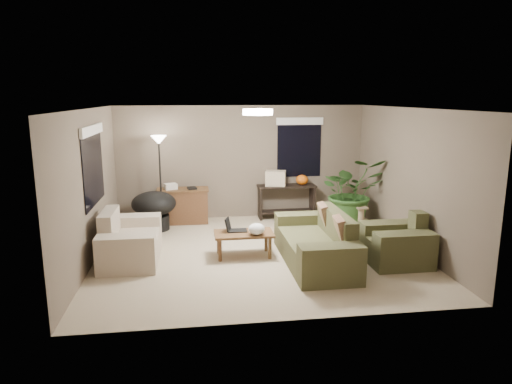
{
  "coord_description": "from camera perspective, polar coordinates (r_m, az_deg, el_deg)",
  "views": [
    {
      "loc": [
        -1.08,
        -7.54,
        2.7
      ],
      "look_at": [
        0.0,
        0.2,
        1.05
      ],
      "focal_mm": 32.0,
      "sensor_mm": 36.0,
      "label": 1
    }
  ],
  "objects": [
    {
      "name": "console_table",
      "position": [
        10.25,
        3.82,
        -0.86
      ],
      "size": [
        1.3,
        0.4,
        0.75
      ],
      "color": "black",
      "rests_on": "ground"
    },
    {
      "name": "throw_pillows",
      "position": [
        7.58,
        9.57,
        -3.95
      ],
      "size": [
        0.28,
        1.37,
        0.47
      ],
      "color": "#8C7251",
      "rests_on": "main_sofa"
    },
    {
      "name": "armchair",
      "position": [
        7.9,
        17.15,
        -6.34
      ],
      "size": [
        0.95,
        1.0,
        0.85
      ],
      "color": "#48492C",
      "rests_on": "ground"
    },
    {
      "name": "laptop",
      "position": [
        7.86,
        -2.85,
        -4.5
      ],
      "size": [
        0.4,
        0.24,
        0.24
      ],
      "color": "black",
      "rests_on": "coffee_table"
    },
    {
      "name": "ceiling_fixture",
      "position": [
        7.62,
        0.21,
        9.97
      ],
      "size": [
        0.5,
        0.5,
        0.1
      ],
      "primitive_type": "cylinder",
      "color": "white",
      "rests_on": "room_shell"
    },
    {
      "name": "window_back",
      "position": [
        10.34,
        5.45,
        6.8
      ],
      "size": [
        1.06,
        0.05,
        1.33
      ],
      "color": "black",
      "rests_on": "room_shell"
    },
    {
      "name": "papasan_chair",
      "position": [
        9.55,
        -12.63,
        -1.91
      ],
      "size": [
        0.96,
        0.96,
        0.8
      ],
      "color": "black",
      "rests_on": "ground"
    },
    {
      "name": "room_shell",
      "position": [
        7.75,
        0.2,
        1.14
      ],
      "size": [
        5.5,
        5.5,
        5.5
      ],
      "color": "#C7B094",
      "rests_on": "ground"
    },
    {
      "name": "pumpkin",
      "position": [
        10.24,
        5.77,
        1.53
      ],
      "size": [
        0.34,
        0.34,
        0.22
      ],
      "primitive_type": "ellipsoid",
      "rotation": [
        0.0,
        0.0,
        0.31
      ],
      "color": "orange",
      "rests_on": "console_table"
    },
    {
      "name": "houseplant",
      "position": [
        9.81,
        11.8,
        -0.87
      ],
      "size": [
        1.32,
        1.46,
        1.14
      ],
      "primitive_type": "imported",
      "color": "#2D5923",
      "rests_on": "ground"
    },
    {
      "name": "coffee_table",
      "position": [
        7.82,
        -1.54,
        -5.51
      ],
      "size": [
        1.0,
        0.55,
        0.42
      ],
      "color": "brown",
      "rests_on": "ground"
    },
    {
      "name": "floor_lamp",
      "position": [
        9.59,
        -12.01,
        5.06
      ],
      "size": [
        0.32,
        0.32,
        1.91
      ],
      "color": "black",
      "rests_on": "ground"
    },
    {
      "name": "desk",
      "position": [
        9.97,
        -9.09,
        -1.7
      ],
      "size": [
        1.1,
        0.5,
        0.75
      ],
      "color": "brown",
      "rests_on": "ground"
    },
    {
      "name": "cardboard_box",
      "position": [
        10.11,
        2.47,
        1.73
      ],
      "size": [
        0.51,
        0.43,
        0.33
      ],
      "primitive_type": "cube",
      "rotation": [
        0.0,
        0.0,
        -0.26
      ],
      "color": "beige",
      "rests_on": "console_table"
    },
    {
      "name": "window_left",
      "position": [
        8.07,
        -19.74,
        4.7
      ],
      "size": [
        0.05,
        1.56,
        1.33
      ],
      "color": "black",
      "rests_on": "room_shell"
    },
    {
      "name": "plastic_bag",
      "position": [
        7.65,
        0.07,
        -4.65
      ],
      "size": [
        0.31,
        0.28,
        0.19
      ],
      "primitive_type": "ellipsoid",
      "rotation": [
        0.0,
        0.0,
        -0.12
      ],
      "color": "white",
      "rests_on": "coffee_table"
    },
    {
      "name": "loveseat",
      "position": [
        7.98,
        -15.57,
        -6.06
      ],
      "size": [
        0.9,
        1.6,
        0.85
      ],
      "color": "beige",
      "rests_on": "ground"
    },
    {
      "name": "cat_scratching_post",
      "position": [
        9.55,
        12.97,
        -3.47
      ],
      "size": [
        0.32,
        0.32,
        0.5
      ],
      "color": "tan",
      "rests_on": "ground"
    },
    {
      "name": "main_sofa",
      "position": [
        7.61,
        7.63,
        -6.62
      ],
      "size": [
        0.95,
        2.2,
        0.85
      ],
      "color": "#4E4E2F",
      "rests_on": "ground"
    },
    {
      "name": "desk_papers",
      "position": [
        9.87,
        -10.08,
        0.65
      ],
      "size": [
        0.71,
        0.31,
        0.12
      ],
      "color": "silver",
      "rests_on": "desk"
    }
  ]
}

